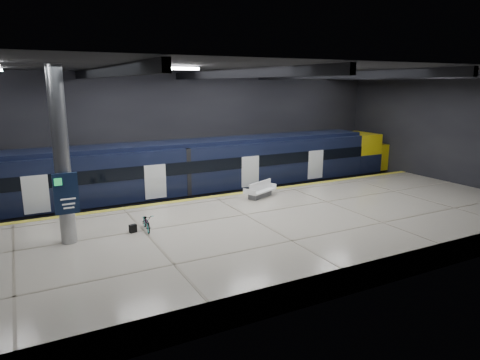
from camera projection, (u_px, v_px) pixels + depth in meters
ground at (236, 230)px, 21.84m from camera, size 30.00×30.00×0.00m
room_shell at (236, 117)px, 20.58m from camera, size 30.10×16.10×8.05m
platform at (261, 234)px, 19.56m from camera, size 30.00×11.00×1.10m
safety_strip at (213, 197)px, 23.97m from camera, size 30.00×0.40×0.01m
rails at (196, 202)px, 26.57m from camera, size 30.00×1.52×0.16m
train at (223, 168)px, 26.99m from camera, size 29.40×2.84×3.79m
bench at (260, 192)px, 23.78m from camera, size 2.19×1.60×0.90m
bicycle at (147, 222)px, 18.41m from camera, size 0.63×1.46×0.74m
pannier_bag at (133, 228)px, 18.18m from camera, size 0.33×0.24×0.35m
info_column at (62, 159)px, 16.34m from camera, size 0.90×0.78×6.90m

